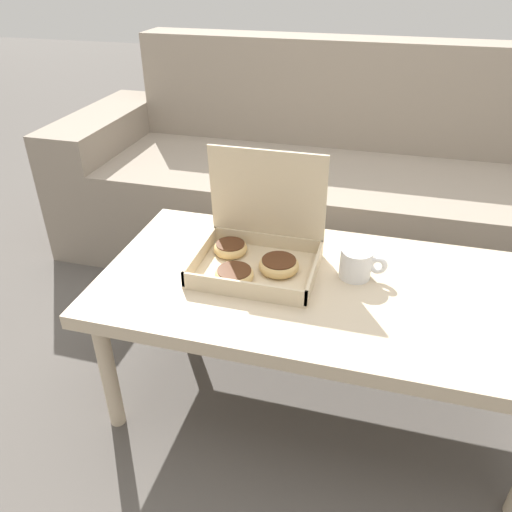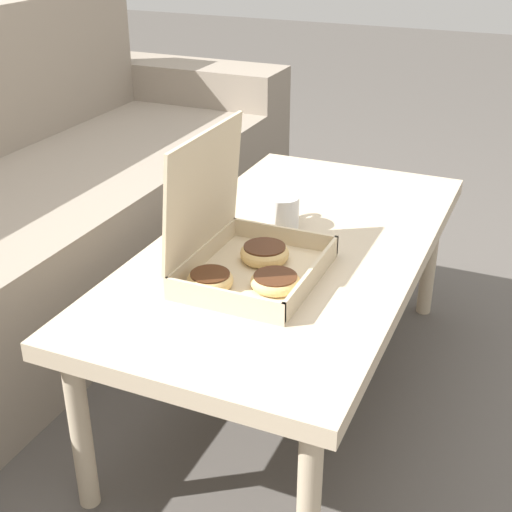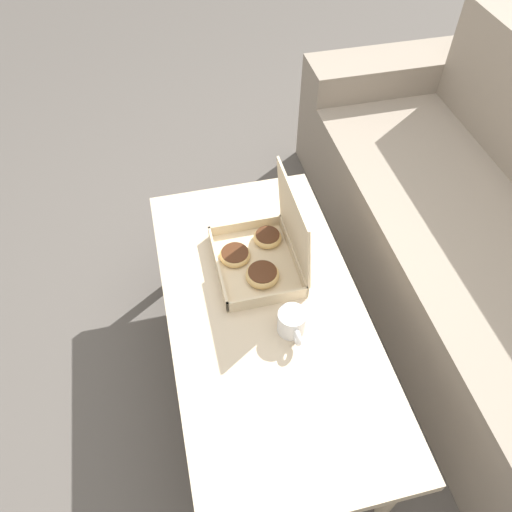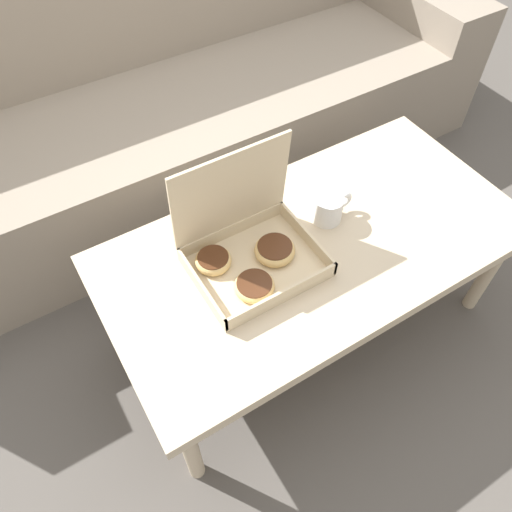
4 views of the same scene
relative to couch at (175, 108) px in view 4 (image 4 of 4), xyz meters
The scene contains 5 objects.
ground_plane 0.85m from the couch, 90.00° to the right, with size 12.00×12.00×0.00m, color #514C47.
couch is the anchor object (origin of this frame).
coffee_table 0.94m from the couch, 90.00° to the right, with size 1.20×0.61×0.43m.
pastry_box 0.94m from the couch, 102.14° to the right, with size 0.33×0.27×0.31m.
coffee_mug 0.90m from the couch, 84.66° to the right, with size 0.13×0.09×0.08m.
Camera 4 is at (-0.60, -0.81, 1.49)m, focal length 35.00 mm.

